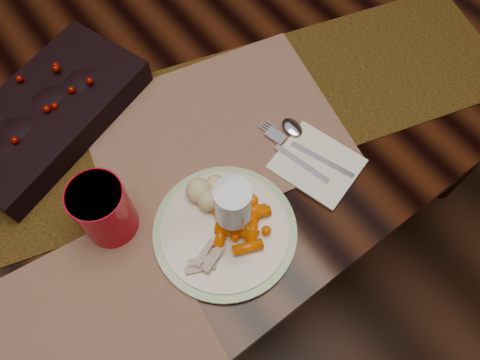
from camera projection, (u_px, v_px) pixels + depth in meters
floor at (185, 229)px, 1.62m from camera, size 5.00×5.00×0.00m
dining_table at (171, 181)px, 1.28m from camera, size 1.80×1.00×0.75m
table_runner at (147, 140)px, 0.90m from camera, size 1.53×0.72×0.00m
centerpiece at (47, 111)px, 0.88m from camera, size 0.42×0.31×0.08m
placemat_main at (215, 132)px, 0.91m from camera, size 0.53×0.44×0.00m
placemat_second at (59, 358)px, 0.73m from camera, size 0.49×0.39×0.00m
dinner_plate at (225, 231)px, 0.81m from camera, size 0.29×0.29×0.01m
baby_carrots at (243, 228)px, 0.79m from camera, size 0.11×0.10×0.02m
mashed_potatoes at (210, 193)px, 0.81m from camera, size 0.09×0.08×0.04m
turkey_shreds at (203, 262)px, 0.77m from camera, size 0.08×0.07×0.01m
napkin at (317, 164)px, 0.87m from camera, size 0.16×0.18×0.01m
fork at (295, 156)px, 0.87m from camera, size 0.06×0.15×0.00m
spoon at (312, 150)px, 0.88m from camera, size 0.09×0.16×0.00m
red_cup at (104, 210)px, 0.77m from camera, size 0.10×0.10×0.13m
wine_glass at (233, 213)px, 0.75m from camera, size 0.08×0.08×0.16m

